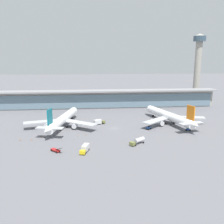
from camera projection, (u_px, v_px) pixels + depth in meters
ground_plane at (114, 128)px, 139.65m from camera, size 1200.00×1200.00×0.00m
airliner_left_stand at (63, 119)px, 141.05m from camera, size 43.18×56.95×15.28m
airliner_centre_stand at (169, 116)px, 149.19m from camera, size 42.90×56.72×15.28m
service_truck_near_nose_olive at (138, 141)px, 112.52m from camera, size 8.27×6.90×2.95m
service_truck_under_wing_olive at (99, 122)px, 147.85m from camera, size 7.58×5.22×3.10m
service_truck_mid_apron_red at (56, 150)px, 103.29m from camera, size 5.78×5.75×2.70m
service_truck_by_tail_blue at (149, 128)px, 137.39m from camera, size 3.31×2.72×2.05m
service_truck_on_taxiway_blue at (188, 129)px, 134.51m from camera, size 3.31×2.75×2.05m
service_truck_at_far_stand_yellow at (85, 148)px, 102.85m from camera, size 4.38×7.65×3.10m
terminal_building at (106, 99)px, 199.91m from camera, size 190.34×12.80×15.20m
control_tower at (198, 62)px, 235.42m from camera, size 12.00×12.00×70.46m
safety_cone_alpha at (78, 136)px, 124.88m from camera, size 0.62×0.62×0.70m
safety_cone_bravo at (32, 140)px, 118.61m from camera, size 0.62×0.62×0.70m
safety_cone_charlie at (42, 136)px, 123.39m from camera, size 0.62×0.62×0.70m
safety_cone_delta at (20, 140)px, 118.48m from camera, size 0.62×0.62×0.70m
safety_cone_echo at (86, 134)px, 127.32m from camera, size 0.62×0.62×0.70m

